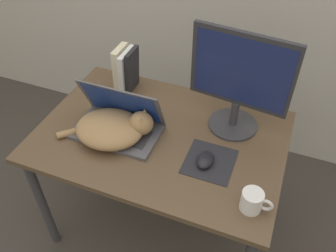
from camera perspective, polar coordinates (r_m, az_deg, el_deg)
name	(u,v)px	position (r m, az deg, el deg)	size (l,w,h in m)	color
desk	(161,146)	(1.67, -1.16, -3.22)	(1.11, 0.76, 0.70)	brown
laptop	(118,123)	(1.62, -7.97, 0.50)	(0.39, 0.23, 0.23)	#4C4C51
cat	(114,128)	(1.58, -8.73, -0.31)	(0.41, 0.30, 0.14)	#99754C
external_monitor	(240,81)	(1.53, 11.44, 7.15)	(0.44, 0.23, 0.47)	#333338
mousepad	(210,161)	(1.51, 6.69, -5.68)	(0.20, 0.21, 0.00)	#232328
computer_mouse	(205,160)	(1.49, 5.99, -5.38)	(0.07, 0.10, 0.04)	black
book_row	(126,69)	(1.84, -6.76, 9.01)	(0.10, 0.15, 0.23)	beige
mug	(252,201)	(1.36, 13.40, -11.64)	(0.12, 0.08, 0.09)	white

